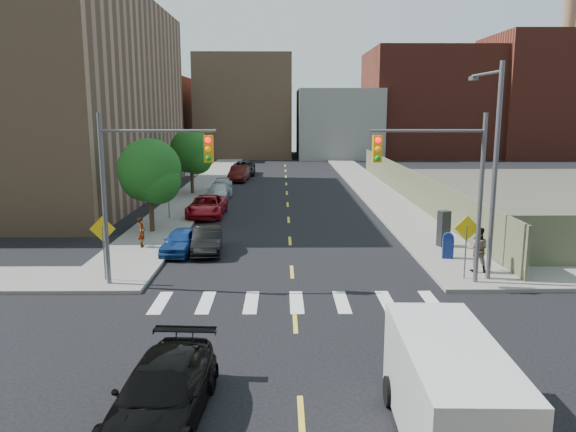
{
  "coord_description": "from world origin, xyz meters",
  "views": [
    {
      "loc": [
        -0.45,
        -16.05,
        7.12
      ],
      "look_at": [
        -0.14,
        10.84,
        2.0
      ],
      "focal_mm": 35.0,
      "sensor_mm": 36.0,
      "label": 1
    }
  ],
  "objects_px": {
    "parked_car_blue": "(181,241)",
    "parked_car_grey": "(243,168)",
    "parked_car_black": "(207,240)",
    "parked_car_silver": "(219,191)",
    "parked_car_maroon": "(239,174)",
    "mailbox": "(448,246)",
    "black_sedan": "(163,393)",
    "pedestrian_east": "(478,249)",
    "payphone": "(444,229)",
    "cargo_van": "(447,389)",
    "parked_car_red": "(207,206)",
    "parked_car_white": "(223,186)",
    "pedestrian_west": "(142,232)"
  },
  "relations": [
    {
      "from": "parked_car_maroon",
      "to": "cargo_van",
      "type": "distance_m",
      "value": 45.86
    },
    {
      "from": "parked_car_silver",
      "to": "pedestrian_west",
      "type": "xyz_separation_m",
      "value": [
        -2.15,
        -16.61,
        0.28
      ]
    },
    {
      "from": "parked_car_maroon",
      "to": "parked_car_grey",
      "type": "distance_m",
      "value": 5.54
    },
    {
      "from": "parked_car_grey",
      "to": "black_sedan",
      "type": "distance_m",
      "value": 49.91
    },
    {
      "from": "parked_car_silver",
      "to": "parked_car_grey",
      "type": "height_order",
      "value": "parked_car_grey"
    },
    {
      "from": "payphone",
      "to": "parked_car_blue",
      "type": "bearing_deg",
      "value": 162.45
    },
    {
      "from": "parked_car_maroon",
      "to": "parked_car_silver",
      "type": "bearing_deg",
      "value": -89.32
    },
    {
      "from": "parked_car_black",
      "to": "pedestrian_west",
      "type": "relative_size",
      "value": 2.62
    },
    {
      "from": "parked_car_maroon",
      "to": "mailbox",
      "type": "distance_m",
      "value": 32.8
    },
    {
      "from": "black_sedan",
      "to": "cargo_van",
      "type": "bearing_deg",
      "value": -3.85
    },
    {
      "from": "mailbox",
      "to": "parked_car_black",
      "type": "bearing_deg",
      "value": -178.01
    },
    {
      "from": "parked_car_red",
      "to": "pedestrian_east",
      "type": "bearing_deg",
      "value": -44.25
    },
    {
      "from": "pedestrian_west",
      "to": "parked_car_blue",
      "type": "bearing_deg",
      "value": -118.24
    },
    {
      "from": "cargo_van",
      "to": "parked_car_red",
      "type": "bearing_deg",
      "value": 109.77
    },
    {
      "from": "parked_car_red",
      "to": "payphone",
      "type": "height_order",
      "value": "payphone"
    },
    {
      "from": "parked_car_silver",
      "to": "parked_car_white",
      "type": "bearing_deg",
      "value": 93.46
    },
    {
      "from": "parked_car_red",
      "to": "parked_car_maroon",
      "type": "height_order",
      "value": "parked_car_maroon"
    },
    {
      "from": "parked_car_black",
      "to": "parked_car_maroon",
      "type": "relative_size",
      "value": 0.85
    },
    {
      "from": "parked_car_maroon",
      "to": "black_sedan",
      "type": "height_order",
      "value": "parked_car_maroon"
    },
    {
      "from": "cargo_van",
      "to": "black_sedan",
      "type": "bearing_deg",
      "value": 173.96
    },
    {
      "from": "pedestrian_east",
      "to": "parked_car_grey",
      "type": "bearing_deg",
      "value": -53.2
    },
    {
      "from": "parked_car_blue",
      "to": "parked_car_silver",
      "type": "distance_m",
      "value": 17.41
    },
    {
      "from": "payphone",
      "to": "pedestrian_east",
      "type": "xyz_separation_m",
      "value": [
        0.16,
        -4.62,
        0.06
      ]
    },
    {
      "from": "parked_car_maroon",
      "to": "parked_car_blue",
      "type": "bearing_deg",
      "value": -86.97
    },
    {
      "from": "parked_car_blue",
      "to": "parked_car_grey",
      "type": "xyz_separation_m",
      "value": [
        0.84,
        34.41,
        0.13
      ]
    },
    {
      "from": "parked_car_blue",
      "to": "parked_car_grey",
      "type": "bearing_deg",
      "value": 94.33
    },
    {
      "from": "payphone",
      "to": "parked_car_silver",
      "type": "bearing_deg",
      "value": 107.98
    },
    {
      "from": "parked_car_black",
      "to": "parked_car_silver",
      "type": "height_order",
      "value": "parked_car_black"
    },
    {
      "from": "parked_car_red",
      "to": "pedestrian_east",
      "type": "relative_size",
      "value": 2.57
    },
    {
      "from": "payphone",
      "to": "pedestrian_east",
      "type": "relative_size",
      "value": 0.94
    },
    {
      "from": "parked_car_black",
      "to": "black_sedan",
      "type": "relative_size",
      "value": 0.82
    },
    {
      "from": "parked_car_maroon",
      "to": "payphone",
      "type": "bearing_deg",
      "value": -61.2
    },
    {
      "from": "parked_car_black",
      "to": "parked_car_silver",
      "type": "xyz_separation_m",
      "value": [
        -1.3,
        17.24,
        -0.03
      ]
    },
    {
      "from": "black_sedan",
      "to": "pedestrian_east",
      "type": "height_order",
      "value": "pedestrian_east"
    },
    {
      "from": "pedestrian_east",
      "to": "black_sedan",
      "type": "bearing_deg",
      "value": 64.34
    },
    {
      "from": "cargo_van",
      "to": "parked_car_grey",
      "type": "bearing_deg",
      "value": 100.29
    },
    {
      "from": "parked_car_white",
      "to": "pedestrian_east",
      "type": "distance_m",
      "value": 27.6
    },
    {
      "from": "parked_car_silver",
      "to": "mailbox",
      "type": "height_order",
      "value": "mailbox"
    },
    {
      "from": "parked_car_grey",
      "to": "parked_car_black",
      "type": "bearing_deg",
      "value": -90.59
    },
    {
      "from": "parked_car_silver",
      "to": "black_sedan",
      "type": "bearing_deg",
      "value": -82.54
    },
    {
      "from": "parked_car_blue",
      "to": "parked_car_maroon",
      "type": "height_order",
      "value": "parked_car_maroon"
    },
    {
      "from": "pedestrian_east",
      "to": "parked_car_silver",
      "type": "bearing_deg",
      "value": -39.04
    },
    {
      "from": "parked_car_silver",
      "to": "mailbox",
      "type": "bearing_deg",
      "value": -52.25
    },
    {
      "from": "mailbox",
      "to": "parked_car_red",
      "type": "bearing_deg",
      "value": 149.09
    },
    {
      "from": "parked_car_blue",
      "to": "mailbox",
      "type": "bearing_deg",
      "value": -1.28
    },
    {
      "from": "cargo_van",
      "to": "parked_car_white",
      "type": "bearing_deg",
      "value": 104.84
    },
    {
      "from": "black_sedan",
      "to": "pedestrian_west",
      "type": "distance_m",
      "value": 16.88
    },
    {
      "from": "parked_car_blue",
      "to": "parked_car_white",
      "type": "height_order",
      "value": "parked_car_white"
    },
    {
      "from": "mailbox",
      "to": "pedestrian_east",
      "type": "bearing_deg",
      "value": -64.09
    },
    {
      "from": "parked_car_blue",
      "to": "cargo_van",
      "type": "bearing_deg",
      "value": -56.51
    }
  ]
}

